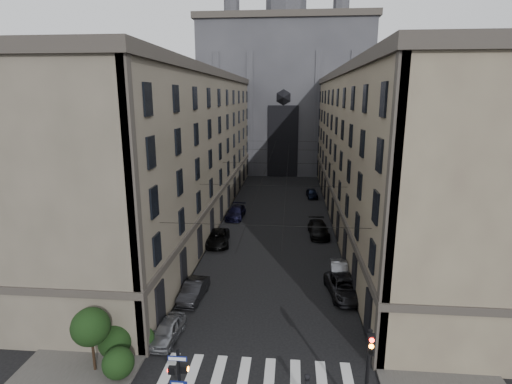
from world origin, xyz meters
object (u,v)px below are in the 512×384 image
(car_right_near, at_px, (339,270))
(car_left_midfar, at_px, (218,238))
(traffic_light_right, at_px, (368,367))
(car_left_far, at_px, (236,212))
(car_left_midnear, at_px, (194,291))
(car_right_midnear, at_px, (344,287))
(pedestrian_signal_left, at_px, (179,379))
(car_right_midfar, at_px, (318,229))
(gothic_tower, at_px, (285,86))
(car_left_near, at_px, (168,330))
(car_right_far, at_px, (312,193))

(car_right_near, bearing_deg, car_left_midfar, 151.48)
(traffic_light_right, height_order, car_left_far, traffic_light_right)
(car_left_midnear, distance_m, car_right_midnear, 12.10)
(pedestrian_signal_left, height_order, traffic_light_right, traffic_light_right)
(car_left_far, relative_size, car_right_midnear, 1.01)
(car_left_midfar, xyz_separation_m, car_right_midfar, (11.12, 3.84, 0.04))
(gothic_tower, xyz_separation_m, car_right_midfar, (5.05, -45.54, -17.02))
(pedestrian_signal_left, relative_size, car_right_midnear, 0.77)
(gothic_tower, relative_size, car_left_far, 11.06)
(car_right_near, xyz_separation_m, car_right_midnear, (0.00, -3.35, 0.03))
(car_right_midfar, bearing_deg, car_left_midfar, -163.99)
(gothic_tower, distance_m, car_right_midnear, 62.53)
(car_left_near, bearing_deg, gothic_tower, 89.74)
(gothic_tower, relative_size, car_right_near, 13.89)
(car_left_near, bearing_deg, car_left_midnear, 90.77)
(car_right_midfar, bearing_deg, car_right_midnear, -88.42)
(car_left_far, distance_m, car_right_near, 20.53)
(pedestrian_signal_left, distance_m, car_right_midnear, 16.81)
(car_left_midnear, xyz_separation_m, car_right_midfar, (10.84, 15.91, 0.06))
(car_left_midfar, bearing_deg, pedestrian_signal_left, -90.98)
(car_left_near, bearing_deg, car_right_midnear, 34.90)
(gothic_tower, distance_m, car_left_near, 69.39)
(car_left_midnear, bearing_deg, pedestrian_signal_left, -74.43)
(car_left_far, height_order, car_right_near, car_left_far)
(traffic_light_right, bearing_deg, car_left_far, 108.26)
(car_left_far, bearing_deg, car_left_midnear, -88.32)
(car_left_midnear, bearing_deg, car_right_far, 76.87)
(car_right_midfar, distance_m, car_right_far, 17.84)
(traffic_light_right, relative_size, car_right_midfar, 0.97)
(gothic_tower, height_order, car_right_midfar, gothic_tower)
(pedestrian_signal_left, xyz_separation_m, car_right_near, (9.71, 16.97, -1.63))
(car_left_midfar, distance_m, car_left_far, 9.82)
(gothic_tower, xyz_separation_m, car_right_far, (5.15, -27.70, -17.11))
(car_left_near, distance_m, car_right_midfar, 24.19)
(car_right_near, relative_size, car_right_midfar, 0.78)
(car_left_near, xyz_separation_m, car_right_far, (11.35, 39.25, 0.02))
(car_left_near, distance_m, car_left_midfar, 17.58)
(car_right_near, bearing_deg, car_left_midnear, -155.95)
(car_left_far, height_order, car_right_midfar, car_right_midfar)
(pedestrian_signal_left, xyz_separation_m, car_left_far, (-1.92, 33.88, -1.56))
(car_left_midnear, xyz_separation_m, car_left_far, (0.35, 21.87, 0.04))
(car_left_midfar, height_order, car_left_far, car_left_far)
(pedestrian_signal_left, height_order, car_right_midnear, pedestrian_signal_left)
(car_left_midnear, distance_m, car_left_midfar, 12.07)
(car_right_midnear, height_order, car_right_midfar, car_right_midfar)
(traffic_light_right, distance_m, car_right_far, 45.41)
(car_left_midfar, distance_m, car_right_far, 24.41)
(car_right_midnear, bearing_deg, car_left_near, -157.84)
(car_left_near, xyz_separation_m, car_left_midnear, (0.41, 5.51, 0.05))
(car_left_near, bearing_deg, car_right_far, 78.90)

